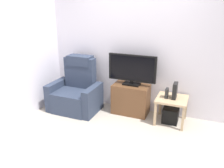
# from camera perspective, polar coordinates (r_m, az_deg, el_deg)

# --- Properties ---
(ground_plane) EXTENTS (6.40, 6.40, 0.00)m
(ground_plane) POSITION_cam_1_polar(r_m,az_deg,el_deg) (3.91, 1.35, -12.63)
(ground_plane) COLOR #B2A899
(wall_back) EXTENTS (6.40, 0.06, 2.60)m
(wall_back) POSITION_cam_1_polar(r_m,az_deg,el_deg) (4.44, 6.81, 9.36)
(wall_back) COLOR silver
(wall_back) RESTS_ON ground
(wall_side) EXTENTS (0.06, 4.48, 2.60)m
(wall_side) POSITION_cam_1_polar(r_m,az_deg,el_deg) (4.41, -22.18, 7.97)
(wall_side) COLOR silver
(wall_side) RESTS_ON ground
(tv_stand) EXTENTS (0.70, 0.40, 0.59)m
(tv_stand) POSITION_cam_1_polar(r_m,az_deg,el_deg) (4.51, 4.73, -3.77)
(tv_stand) COLOR brown
(tv_stand) RESTS_ON ground
(television) EXTENTS (0.93, 0.20, 0.59)m
(television) POSITION_cam_1_polar(r_m,az_deg,el_deg) (4.32, 5.03, 3.72)
(television) COLOR black
(television) RESTS_ON tv_stand
(recliner_armchair) EXTENTS (0.98, 0.78, 1.08)m
(recliner_armchair) POSITION_cam_1_polar(r_m,az_deg,el_deg) (4.70, -8.98, -1.92)
(recliner_armchair) COLOR #2D384C
(recliner_armchair) RESTS_ON ground
(side_table) EXTENTS (0.54, 0.54, 0.48)m
(side_table) POSITION_cam_1_polar(r_m,az_deg,el_deg) (4.25, 14.75, -4.39)
(side_table) COLOR tan
(side_table) RESTS_ON ground
(subwoofer_box) EXTENTS (0.28, 0.28, 0.28)m
(subwoofer_box) POSITION_cam_1_polar(r_m,az_deg,el_deg) (4.36, 14.45, -7.54)
(subwoofer_box) COLOR black
(subwoofer_box) RESTS_ON ground
(book_upright) EXTENTS (0.05, 0.12, 0.18)m
(book_upright) POSITION_cam_1_polar(r_m,az_deg,el_deg) (4.18, 13.55, -2.22)
(book_upright) COLOR #262626
(book_upright) RESTS_ON side_table
(game_console) EXTENTS (0.07, 0.20, 0.29)m
(game_console) POSITION_cam_1_polar(r_m,az_deg,el_deg) (4.17, 15.50, -1.63)
(game_console) COLOR black
(game_console) RESTS_ON side_table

